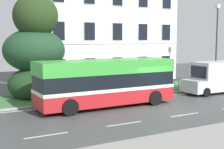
# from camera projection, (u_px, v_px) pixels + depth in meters

# --- Properties ---
(ground_plane) EXTENTS (60.00, 56.00, 0.18)m
(ground_plane) POSITION_uv_depth(u_px,v_px,m) (156.00, 106.00, 19.92)
(ground_plane) COLOR #424746
(georgian_townhouse) EXTENTS (14.28, 8.82, 11.72)m
(georgian_townhouse) POSITION_uv_depth(u_px,v_px,m) (97.00, 22.00, 32.16)
(georgian_townhouse) COLOR white
(georgian_townhouse) RESTS_ON ground_plane
(iron_verge_railing) EXTENTS (18.55, 0.04, 0.97)m
(iron_verge_railing) POSITION_uv_depth(u_px,v_px,m) (153.00, 87.00, 24.02)
(iron_verge_railing) COLOR black
(iron_verge_railing) RESTS_ON ground_plane
(evergreen_tree) EXTENTS (4.66, 4.64, 7.77)m
(evergreen_tree) POSITION_uv_depth(u_px,v_px,m) (36.00, 55.00, 22.47)
(evergreen_tree) COLOR #423328
(evergreen_tree) RESTS_ON ground_plane
(single_decker_bus) EXTENTS (8.95, 2.74, 2.97)m
(single_decker_bus) POSITION_uv_depth(u_px,v_px,m) (106.00, 82.00, 19.61)
(single_decker_bus) COLOR #B41E22
(single_decker_bus) RESTS_ON ground_plane
(white_panel_van) EXTENTS (5.01, 2.15, 2.48)m
(white_panel_van) POSITION_uv_depth(u_px,v_px,m) (215.00, 77.00, 24.72)
(white_panel_van) COLOR silver
(white_panel_van) RESTS_ON ground_plane
(street_lamp_post) EXTENTS (0.36, 0.24, 7.24)m
(street_lamp_post) POSITION_uv_depth(u_px,v_px,m) (217.00, 40.00, 27.79)
(street_lamp_post) COLOR #333338
(street_lamp_post) RESTS_ON ground_plane
(litter_bin) EXTENTS (0.45, 0.45, 1.20)m
(litter_bin) POSITION_uv_depth(u_px,v_px,m) (149.00, 84.00, 24.54)
(litter_bin) COLOR #23472D
(litter_bin) RESTS_ON ground_plane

